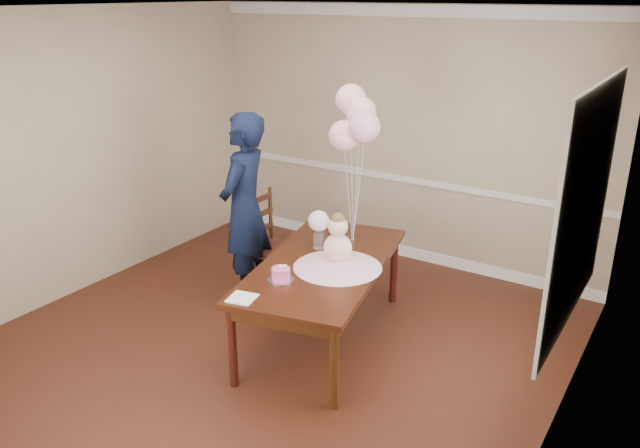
# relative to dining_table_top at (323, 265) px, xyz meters

# --- Properties ---
(floor) EXTENTS (4.50, 5.00, 0.00)m
(floor) POSITION_rel_dining_table_top_xyz_m (-0.30, -0.50, -0.69)
(floor) COLOR black
(floor) RESTS_ON ground
(ceiling) EXTENTS (4.50, 5.00, 0.02)m
(ceiling) POSITION_rel_dining_table_top_xyz_m (-0.30, -0.50, 2.01)
(ceiling) COLOR white
(ceiling) RESTS_ON wall_back
(wall_back) EXTENTS (4.50, 0.02, 2.70)m
(wall_back) POSITION_rel_dining_table_top_xyz_m (-0.30, 2.00, 0.66)
(wall_back) COLOR gray
(wall_back) RESTS_ON floor
(wall_left) EXTENTS (0.02, 5.00, 2.70)m
(wall_left) POSITION_rel_dining_table_top_xyz_m (-2.55, -0.50, 0.66)
(wall_left) COLOR gray
(wall_left) RESTS_ON floor
(wall_right) EXTENTS (0.02, 5.00, 2.70)m
(wall_right) POSITION_rel_dining_table_top_xyz_m (1.95, -0.50, 0.66)
(wall_right) COLOR gray
(wall_right) RESTS_ON floor
(chair_rail_trim) EXTENTS (4.50, 0.02, 0.07)m
(chair_rail_trim) POSITION_rel_dining_table_top_xyz_m (-0.30, 1.99, 0.21)
(chair_rail_trim) COLOR silver
(chair_rail_trim) RESTS_ON wall_back
(crown_molding) EXTENTS (4.50, 0.02, 0.12)m
(crown_molding) POSITION_rel_dining_table_top_xyz_m (-0.30, 1.99, 1.94)
(crown_molding) COLOR silver
(crown_molding) RESTS_ON wall_back
(baseboard_trim) EXTENTS (4.50, 0.02, 0.12)m
(baseboard_trim) POSITION_rel_dining_table_top_xyz_m (-0.30, 1.99, -0.63)
(baseboard_trim) COLOR white
(baseboard_trim) RESTS_ON floor
(window_frame) EXTENTS (0.02, 1.66, 1.56)m
(window_frame) POSITION_rel_dining_table_top_xyz_m (1.92, 0.00, 0.86)
(window_frame) COLOR silver
(window_frame) RESTS_ON wall_right
(window_blinds) EXTENTS (0.01, 1.50, 1.40)m
(window_blinds) POSITION_rel_dining_table_top_xyz_m (1.91, 0.00, 0.86)
(window_blinds) COLOR silver
(window_blinds) RESTS_ON wall_right
(dining_table_top) EXTENTS (1.34, 2.07, 0.05)m
(dining_table_top) POSITION_rel_dining_table_top_xyz_m (0.00, 0.00, 0.00)
(dining_table_top) COLOR black
(dining_table_top) RESTS_ON table_leg_fl
(table_apron) EXTENTS (1.23, 1.95, 0.10)m
(table_apron) POSITION_rel_dining_table_top_xyz_m (0.00, 0.00, -0.07)
(table_apron) COLOR black
(table_apron) RESTS_ON table_leg_fl
(table_leg_fl) EXTENTS (0.08, 0.08, 0.67)m
(table_leg_fl) POSITION_rel_dining_table_top_xyz_m (-0.20, -0.94, -0.36)
(table_leg_fl) COLOR black
(table_leg_fl) RESTS_ON floor
(table_leg_fr) EXTENTS (0.08, 0.08, 0.67)m
(table_leg_fr) POSITION_rel_dining_table_top_xyz_m (0.58, -0.77, -0.36)
(table_leg_fr) COLOR black
(table_leg_fr) RESTS_ON floor
(table_leg_bl) EXTENTS (0.08, 0.08, 0.67)m
(table_leg_bl) POSITION_rel_dining_table_top_xyz_m (-0.58, 0.77, -0.36)
(table_leg_bl) COLOR black
(table_leg_bl) RESTS_ON floor
(table_leg_br) EXTENTS (0.08, 0.08, 0.67)m
(table_leg_br) POSITION_rel_dining_table_top_xyz_m (0.20, 0.94, -0.36)
(table_leg_br) COLOR black
(table_leg_br) RESTS_ON floor
(baby_skirt) EXTENTS (0.86, 0.86, 0.10)m
(baby_skirt) POSITION_rel_dining_table_top_xyz_m (0.15, -0.02, 0.07)
(baby_skirt) COLOR #F0B1CB
(baby_skirt) RESTS_ON dining_table_top
(baby_torso) EXTENTS (0.23, 0.23, 0.23)m
(baby_torso) POSITION_rel_dining_table_top_xyz_m (0.15, -0.02, 0.20)
(baby_torso) COLOR #FFA1B9
(baby_torso) RESTS_ON baby_skirt
(baby_head) EXTENTS (0.16, 0.16, 0.16)m
(baby_head) POSITION_rel_dining_table_top_xyz_m (0.15, -0.02, 0.38)
(baby_head) COLOR beige
(baby_head) RESTS_ON baby_torso
(baby_hair) EXTENTS (0.11, 0.11, 0.11)m
(baby_hair) POSITION_rel_dining_table_top_xyz_m (0.15, -0.02, 0.43)
(baby_hair) COLOR brown
(baby_hair) RESTS_ON baby_head
(cake_platter) EXTENTS (0.25, 0.25, 0.01)m
(cake_platter) POSITION_rel_dining_table_top_xyz_m (-0.09, -0.46, 0.03)
(cake_platter) COLOR #B6B6BB
(cake_platter) RESTS_ON dining_table_top
(birthday_cake) EXTENTS (0.17, 0.17, 0.10)m
(birthday_cake) POSITION_rel_dining_table_top_xyz_m (-0.09, -0.46, 0.08)
(birthday_cake) COLOR #E949A1
(birthday_cake) RESTS_ON cake_platter
(cake_flower_a) EXTENTS (0.03, 0.03, 0.03)m
(cake_flower_a) POSITION_rel_dining_table_top_xyz_m (-0.09, -0.46, 0.14)
(cake_flower_a) COLOR white
(cake_flower_a) RESTS_ON birthday_cake
(cake_flower_b) EXTENTS (0.03, 0.03, 0.03)m
(cake_flower_b) POSITION_rel_dining_table_top_xyz_m (-0.07, -0.43, 0.14)
(cake_flower_b) COLOR silver
(cake_flower_b) RESTS_ON birthday_cake
(rose_vase_near) EXTENTS (0.11, 0.11, 0.15)m
(rose_vase_near) POSITION_rel_dining_table_top_xyz_m (-0.20, 0.25, 0.10)
(rose_vase_near) COLOR white
(rose_vase_near) RESTS_ON dining_table_top
(roses_near) EXTENTS (0.18, 0.18, 0.18)m
(roses_near) POSITION_rel_dining_table_top_xyz_m (-0.20, 0.25, 0.27)
(roses_near) COLOR #F8D0E1
(roses_near) RESTS_ON rose_vase_near
(napkin) EXTENTS (0.23, 0.23, 0.01)m
(napkin) POSITION_rel_dining_table_top_xyz_m (-0.15, -0.86, 0.03)
(napkin) COLOR white
(napkin) RESTS_ON dining_table_top
(balloon_weight) EXTENTS (0.05, 0.05, 0.02)m
(balloon_weight) POSITION_rel_dining_table_top_xyz_m (-0.02, 0.53, 0.03)
(balloon_weight) COLOR silver
(balloon_weight) RESTS_ON dining_table_top
(balloon_a) EXTENTS (0.27, 0.27, 0.27)m
(balloon_a) POSITION_rel_dining_table_top_xyz_m (-0.11, 0.51, 0.98)
(balloon_a) COLOR #FFB4CB
(balloon_a) RESTS_ON balloon_ribbon_a
(balloon_b) EXTENTS (0.27, 0.27, 0.27)m
(balloon_b) POSITION_rel_dining_table_top_xyz_m (0.08, 0.51, 1.07)
(balloon_b) COLOR #EEA8C4
(balloon_b) RESTS_ON balloon_ribbon_b
(balloon_c) EXTENTS (0.27, 0.27, 0.27)m
(balloon_c) POSITION_rel_dining_table_top_xyz_m (-0.02, 0.63, 1.17)
(balloon_c) COLOR #FFB4C4
(balloon_c) RESTS_ON balloon_ribbon_c
(balloon_d) EXTENTS (0.27, 0.27, 0.27)m
(balloon_d) POSITION_rel_dining_table_top_xyz_m (-0.12, 0.63, 1.26)
(balloon_d) COLOR #FFB4C9
(balloon_d) RESTS_ON balloon_ribbon_d
(balloon_ribbon_a) EXTENTS (0.09, 0.02, 0.80)m
(balloon_ribbon_a) POSITION_rel_dining_table_top_xyz_m (-0.07, 0.52, 0.43)
(balloon_ribbon_a) COLOR silver
(balloon_ribbon_a) RESTS_ON balloon_weight
(balloon_ribbon_b) EXTENTS (0.11, 0.03, 0.89)m
(balloon_ribbon_b) POSITION_rel_dining_table_top_xyz_m (0.03, 0.52, 0.48)
(balloon_ribbon_b) COLOR white
(balloon_ribbon_b) RESTS_ON balloon_weight
(balloon_ribbon_c) EXTENTS (0.01, 0.09, 0.99)m
(balloon_ribbon_c) POSITION_rel_dining_table_top_xyz_m (-0.02, 0.58, 0.53)
(balloon_ribbon_c) COLOR white
(balloon_ribbon_c) RESTS_ON balloon_weight
(balloon_ribbon_d) EXTENTS (0.10, 0.08, 1.08)m
(balloon_ribbon_d) POSITION_rel_dining_table_top_xyz_m (-0.07, 0.58, 0.58)
(balloon_ribbon_d) COLOR silver
(balloon_ribbon_d) RESTS_ON balloon_weight
(dining_chair_seat) EXTENTS (0.43, 0.43, 0.05)m
(dining_chair_seat) POSITION_rel_dining_table_top_xyz_m (-0.87, 0.52, -0.25)
(dining_chair_seat) COLOR #3E1810
(dining_chair_seat) RESTS_ON chair_leg_fl
(chair_leg_fl) EXTENTS (0.04, 0.04, 0.42)m
(chair_leg_fl) POSITION_rel_dining_table_top_xyz_m (-1.05, 0.35, -0.48)
(chair_leg_fl) COLOR #361E0E
(chair_leg_fl) RESTS_ON floor
(chair_leg_fr) EXTENTS (0.04, 0.04, 0.42)m
(chair_leg_fr) POSITION_rel_dining_table_top_xyz_m (-0.70, 0.35, -0.48)
(chair_leg_fr) COLOR #371B0F
(chair_leg_fr) RESTS_ON floor
(chair_leg_bl) EXTENTS (0.04, 0.04, 0.42)m
(chair_leg_bl) POSITION_rel_dining_table_top_xyz_m (-1.05, 0.70, -0.48)
(chair_leg_bl) COLOR #391D0F
(chair_leg_bl) RESTS_ON floor
(chair_leg_br) EXTENTS (0.04, 0.04, 0.42)m
(chair_leg_br) POSITION_rel_dining_table_top_xyz_m (-0.69, 0.70, -0.48)
(chair_leg_br) COLOR #361D0E
(chair_leg_br) RESTS_ON floor
(chair_back_post_l) EXTENTS (0.04, 0.04, 0.55)m
(chair_back_post_l) POSITION_rel_dining_table_top_xyz_m (-1.07, 0.35, 0.03)
(chair_back_post_l) COLOR #38190F
(chair_back_post_l) RESTS_ON dining_chair_seat
(chair_back_post_r) EXTENTS (0.04, 0.04, 0.55)m
(chair_back_post_r) POSITION_rel_dining_table_top_xyz_m (-1.07, 0.70, 0.03)
(chair_back_post_r) COLOR #39200F
(chair_back_post_r) RESTS_ON dining_chair_seat
(chair_slat_low) EXTENTS (0.03, 0.39, 0.05)m
(chair_slat_low) POSITION_rel_dining_table_top_xyz_m (-1.07, 0.53, -0.08)
(chair_slat_low) COLOR #3E1A11
(chair_slat_low) RESTS_ON dining_chair_seat
(chair_slat_mid) EXTENTS (0.03, 0.39, 0.05)m
(chair_slat_mid) POSITION_rel_dining_table_top_xyz_m (-1.07, 0.53, 0.07)
(chair_slat_mid) COLOR #321B0D
(chair_slat_mid) RESTS_ON dining_chair_seat
(chair_slat_top) EXTENTS (0.03, 0.39, 0.05)m
(chair_slat_top) POSITION_rel_dining_table_top_xyz_m (-1.07, 0.53, 0.23)
(chair_slat_top) COLOR #34150E
(chair_slat_top) RESTS_ON dining_chair_seat
(woman) EXTENTS (0.58, 0.74, 1.81)m
(woman) POSITION_rel_dining_table_top_xyz_m (-1.05, 0.28, 0.22)
(woman) COLOR black
(woman) RESTS_ON floor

